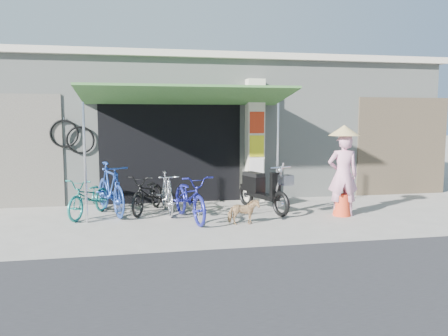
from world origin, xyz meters
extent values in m
plane|color=gray|center=(0.00, 0.00, 0.00)|extent=(80.00, 80.00, 0.00)
cube|color=#989D96|center=(0.00, 5.10, 1.75)|extent=(12.00, 5.00, 3.50)
cube|color=beige|center=(0.00, 5.10, 3.58)|extent=(12.30, 5.30, 0.16)
cube|color=black|center=(-1.20, 2.58, 1.25)|extent=(3.40, 0.06, 2.50)
cube|color=black|center=(-1.20, 2.59, 0.55)|extent=(3.06, 0.04, 1.10)
torus|color=black|center=(-3.30, 2.54, 1.55)|extent=(0.65, 0.05, 0.65)
cylinder|color=silver|center=(-3.30, 2.56, 1.87)|extent=(0.02, 0.02, 0.12)
torus|color=black|center=(-3.65, 2.54, 1.70)|extent=(0.65, 0.05, 0.65)
cylinder|color=silver|center=(-3.65, 2.56, 2.02)|extent=(0.02, 0.02, 0.12)
cube|color=beige|center=(0.85, 2.45, 1.50)|extent=(0.42, 0.42, 3.00)
cube|color=red|center=(0.85, 2.23, 1.95)|extent=(0.36, 0.02, 0.52)
cube|color=yellow|center=(0.85, 2.23, 1.38)|extent=(0.36, 0.02, 0.52)
cube|color=silver|center=(0.85, 2.23, 0.82)|extent=(0.36, 0.02, 0.50)
cube|color=#36672E|center=(-0.90, 1.65, 2.55)|extent=(4.60, 1.88, 0.35)
cylinder|color=silver|center=(-3.00, 0.75, 1.18)|extent=(0.05, 0.05, 2.36)
cylinder|color=silver|center=(0.90, 0.75, 1.18)|extent=(0.05, 0.05, 2.36)
cube|color=brown|center=(5.00, 2.59, 1.30)|extent=(2.60, 0.06, 2.60)
cube|color=#6B665B|center=(-5.00, 2.59, 1.30)|extent=(2.60, 0.06, 2.60)
imported|color=#197369|center=(-3.00, 1.32, 0.41)|extent=(1.13, 1.65, 0.82)
imported|color=navy|center=(-2.58, 1.50, 0.55)|extent=(1.11, 1.91, 1.11)
imported|color=black|center=(-1.79, 1.50, 0.42)|extent=(1.15, 1.70, 0.84)
imported|color=#B7B9BD|center=(-1.39, 1.35, 0.45)|extent=(0.56, 1.53, 0.90)
imported|color=navy|center=(-0.97, 0.60, 0.47)|extent=(0.99, 1.88, 0.94)
imported|color=tan|center=(-0.01, 0.02, 0.25)|extent=(0.60, 0.28, 0.50)
torus|color=black|center=(0.92, 0.54, 0.27)|extent=(0.27, 0.54, 0.54)
torus|color=black|center=(0.48, 1.78, 0.27)|extent=(0.27, 0.54, 0.54)
cube|color=black|center=(0.70, 1.16, 0.35)|extent=(0.53, 0.98, 0.10)
cube|color=black|center=(0.58, 1.50, 0.57)|extent=(0.44, 0.61, 0.35)
cube|color=black|center=(0.58, 1.50, 0.78)|extent=(0.42, 0.61, 0.09)
cube|color=black|center=(0.85, 0.73, 0.63)|extent=(0.24, 0.17, 0.57)
cylinder|color=silver|center=(0.91, 0.57, 1.04)|extent=(0.51, 0.21, 0.03)
cube|color=silver|center=(0.97, 0.40, 0.79)|extent=(0.32, 0.28, 0.20)
imported|color=pink|center=(2.23, 0.41, 0.87)|extent=(0.70, 0.53, 1.73)
cone|color=red|center=(2.23, 0.41, 0.23)|extent=(0.38, 0.38, 0.46)
cone|color=tan|center=(2.23, 0.41, 1.80)|extent=(0.64, 0.64, 0.22)
camera|label=1|loc=(-1.94, -8.03, 2.03)|focal=35.00mm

